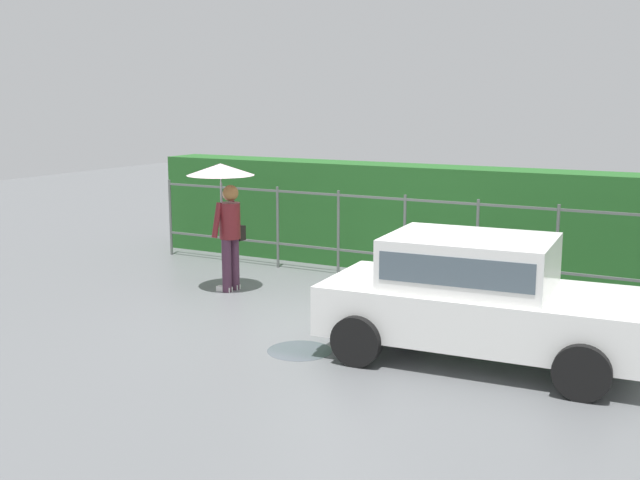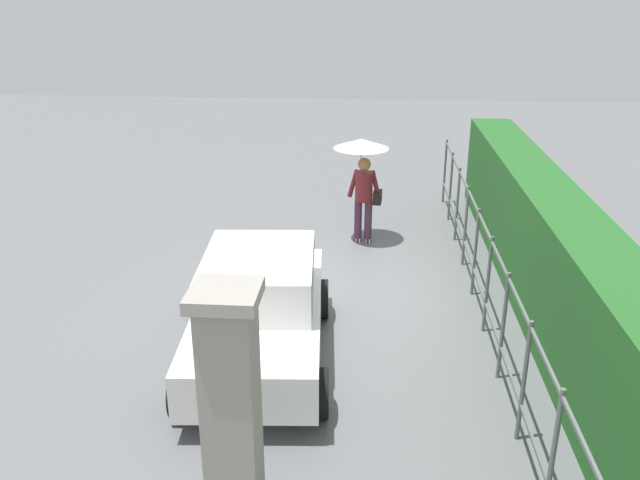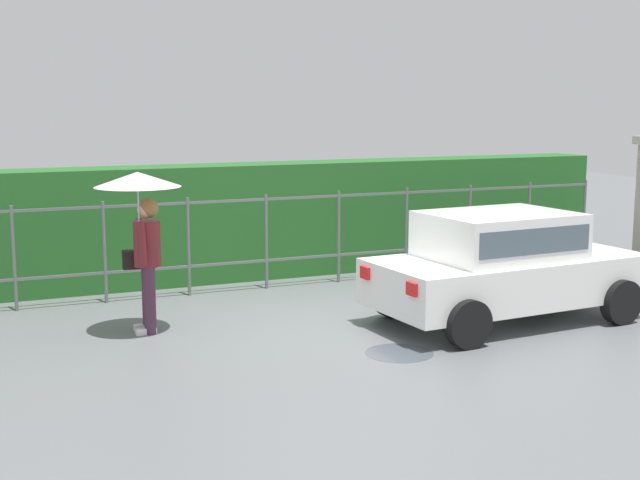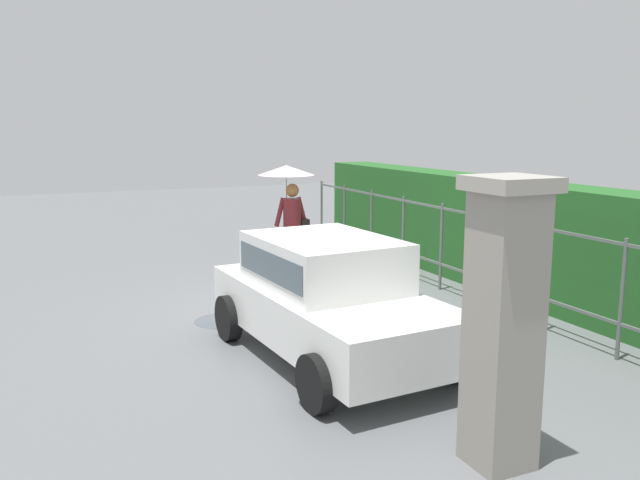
# 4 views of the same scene
# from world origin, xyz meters

# --- Properties ---
(ground_plane) EXTENTS (40.00, 40.00, 0.00)m
(ground_plane) POSITION_xyz_m (0.00, 0.00, 0.00)
(ground_plane) COLOR slate
(car) EXTENTS (3.83, 2.07, 1.48)m
(car) POSITION_xyz_m (2.09, -0.67, 0.80)
(car) COLOR white
(car) RESTS_ON ground
(pedestrian) EXTENTS (1.07, 1.07, 2.06)m
(pedestrian) POSITION_xyz_m (-2.44, 0.63, 1.56)
(pedestrian) COLOR #47283D
(pedestrian) RESTS_ON ground
(fence_section) EXTENTS (11.28, 0.05, 1.50)m
(fence_section) POSITION_xyz_m (0.50, 2.51, 0.83)
(fence_section) COLOR #59605B
(fence_section) RESTS_ON ground
(hedge_row) EXTENTS (12.23, 0.90, 1.90)m
(hedge_row) POSITION_xyz_m (0.50, 3.54, 0.95)
(hedge_row) COLOR #235B23
(hedge_row) RESTS_ON ground
(puddle_near) EXTENTS (0.81, 0.81, 0.00)m
(puddle_near) POSITION_xyz_m (0.11, -1.44, 0.00)
(puddle_near) COLOR #4C545B
(puddle_near) RESTS_ON ground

